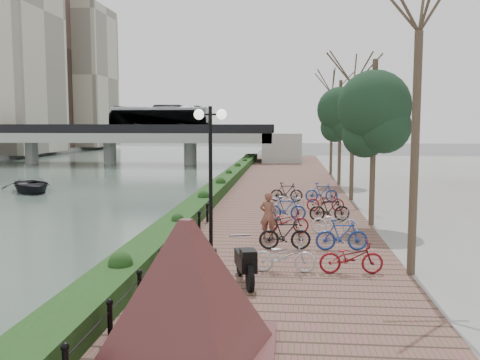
# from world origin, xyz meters

# --- Properties ---
(ground) EXTENTS (220.00, 220.00, 0.00)m
(ground) POSITION_xyz_m (0.00, 0.00, 0.00)
(ground) COLOR #59595B
(ground) RESTS_ON ground
(river_water) EXTENTS (30.00, 130.00, 0.02)m
(river_water) POSITION_xyz_m (-15.00, 25.00, 0.01)
(river_water) COLOR #4F6358
(river_water) RESTS_ON ground
(promenade) EXTENTS (8.00, 75.00, 0.50)m
(promenade) POSITION_xyz_m (4.00, 17.50, 0.25)
(promenade) COLOR brown
(promenade) RESTS_ON ground
(hedge) EXTENTS (1.10, 56.00, 0.60)m
(hedge) POSITION_xyz_m (0.60, 20.00, 0.80)
(hedge) COLOR black
(hedge) RESTS_ON promenade
(chain_fence) EXTENTS (0.10, 14.10, 0.70)m
(chain_fence) POSITION_xyz_m (1.40, 2.00, 0.85)
(chain_fence) COLOR black
(chain_fence) RESTS_ON promenade
(granite_monument) EXTENTS (4.55, 4.55, 2.45)m
(granite_monument) POSITION_xyz_m (3.00, -3.74, 1.74)
(granite_monument) COLOR #441D1E
(granite_monument) RESTS_ON promenade
(lamppost) EXTENTS (1.02, 0.32, 4.56)m
(lamppost) POSITION_xyz_m (2.29, 3.94, 3.81)
(lamppost) COLOR black
(lamppost) RESTS_ON promenade
(motorcycle) EXTENTS (0.99, 1.87, 1.12)m
(motorcycle) POSITION_xyz_m (3.61, 0.79, 1.06)
(motorcycle) COLOR black
(motorcycle) RESTS_ON promenade
(pedestrian) EXTENTS (0.65, 0.47, 1.65)m
(pedestrian) POSITION_xyz_m (4.00, 6.10, 1.33)
(pedestrian) COLOR brown
(pedestrian) RESTS_ON promenade
(bicycle_parking) EXTENTS (2.40, 14.69, 1.00)m
(bicycle_parking) POSITION_xyz_m (5.50, 8.34, 0.97)
(bicycle_parking) COLOR silver
(bicycle_parking) RESTS_ON promenade
(street_trees) EXTENTS (3.20, 37.12, 6.80)m
(street_trees) POSITION_xyz_m (8.00, 12.68, 3.69)
(street_trees) COLOR #3C3023
(street_trees) RESTS_ON promenade
(bridge) EXTENTS (36.00, 10.77, 6.50)m
(bridge) POSITION_xyz_m (-13.83, 45.00, 3.37)
(bridge) COLOR #A1A29D
(bridge) RESTS_ON ground
(boat) EXTENTS (5.27, 5.52, 0.93)m
(boat) POSITION_xyz_m (-12.18, 21.05, 0.49)
(boat) COLOR black
(boat) RESTS_ON river_water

